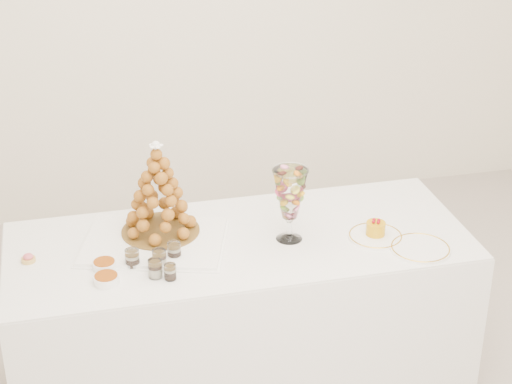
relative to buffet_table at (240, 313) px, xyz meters
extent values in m
cube|color=white|center=(0.00, 0.00, 0.00)|extent=(1.96, 0.79, 0.74)
cube|color=white|center=(0.00, 0.00, 0.37)|extent=(1.95, 0.78, 0.01)
cube|color=white|center=(-0.36, 0.05, 0.38)|extent=(0.67, 0.58, 0.02)
cylinder|color=white|center=(0.21, -0.04, 0.38)|extent=(0.11, 0.11, 0.02)
cylinder|color=white|center=(0.21, -0.04, 0.43)|extent=(0.02, 0.02, 0.08)
sphere|color=white|center=(0.21, -0.04, 0.47)|extent=(0.04, 0.04, 0.04)
cylinder|color=white|center=(0.57, -0.11, 0.38)|extent=(0.23, 0.23, 0.01)
cylinder|color=white|center=(0.71, -0.26, 0.38)|extent=(0.25, 0.25, 0.01)
cylinder|color=tan|center=(-0.87, 0.03, 0.38)|extent=(0.06, 0.06, 0.02)
ellipsoid|color=#C5515C|center=(-0.87, 0.03, 0.40)|extent=(0.04, 0.04, 0.03)
cylinder|color=white|center=(-0.46, -0.11, 0.41)|extent=(0.06, 0.06, 0.08)
cylinder|color=white|center=(-0.36, -0.14, 0.41)|extent=(0.07, 0.07, 0.08)
cylinder|color=white|center=(-0.29, -0.09, 0.41)|extent=(0.06, 0.06, 0.08)
cylinder|color=white|center=(-0.38, -0.21, 0.41)|extent=(0.06, 0.06, 0.08)
cylinder|color=white|center=(-0.33, -0.24, 0.41)|extent=(0.05, 0.05, 0.06)
cylinder|color=white|center=(-0.58, -0.10, 0.39)|extent=(0.10, 0.10, 0.03)
cylinder|color=white|center=(-0.58, -0.21, 0.39)|extent=(0.10, 0.10, 0.03)
cylinder|color=brown|center=(-0.32, 0.12, 0.40)|extent=(0.33, 0.33, 0.01)
cone|color=#925316|center=(-0.32, 0.12, 0.60)|extent=(0.30, 0.30, 0.40)
sphere|color=white|center=(-0.32, 0.12, 0.79)|extent=(0.04, 0.04, 0.04)
cylinder|color=#D39509|center=(0.57, -0.11, 0.41)|extent=(0.08, 0.08, 0.06)
sphere|color=#980512|center=(0.58, -0.10, 0.45)|extent=(0.01, 0.01, 0.01)
sphere|color=#980512|center=(0.56, -0.09, 0.45)|extent=(0.01, 0.01, 0.01)
sphere|color=#980512|center=(0.55, -0.11, 0.45)|extent=(0.01, 0.01, 0.01)
sphere|color=#980512|center=(0.57, -0.12, 0.45)|extent=(0.01, 0.01, 0.01)
camera|label=1|loc=(-0.67, -3.08, 2.17)|focal=60.00mm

